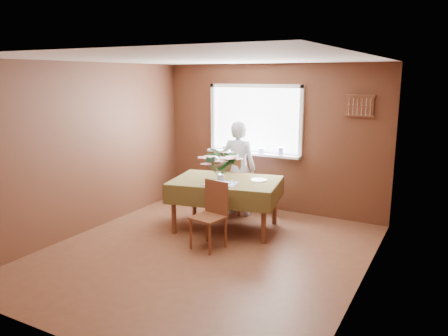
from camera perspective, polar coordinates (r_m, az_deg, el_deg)
The scene contains 15 objects.
floor at distance 5.90m, azimuth -2.60°, elevation -11.03°, with size 4.50×4.50×0.00m, color brown.
ceiling at distance 5.43m, azimuth -2.85°, elevation 14.04°, with size 4.50×4.50×0.00m, color white.
wall_back at distance 7.52m, azimuth 6.20°, elevation 3.87°, with size 4.00×4.00×0.00m, color brown.
wall_front at distance 3.84m, azimuth -20.41°, elevation -4.76°, with size 4.00×4.00×0.00m, color brown.
wall_left at distance 6.77m, azimuth -17.39°, elevation 2.49°, with size 4.50×4.50×0.00m, color brown.
wall_right at distance 4.83m, azimuth 18.06°, elevation -1.24°, with size 4.50×4.50×0.00m, color brown.
window_assembly at distance 7.57m, azimuth 4.01°, elevation 4.82°, with size 1.72×0.20×1.22m.
spoon_rack at distance 7.00m, azimuth 17.34°, elevation 7.75°, with size 0.44×0.05×0.33m.
dining_table at distance 6.57m, azimuth 0.24°, elevation -2.34°, with size 1.77×1.37×0.78m.
chair_far at distance 7.39m, azimuth 1.28°, elevation -1.92°, with size 0.47×0.47×0.97m.
chair_near at distance 5.94m, azimuth -1.61°, elevation -5.69°, with size 0.45×0.45×0.91m.
seated_woman at distance 7.23m, azimuth 1.91°, elevation -0.04°, with size 0.58×0.38×1.59m, color white.
flower_bouquet at distance 6.29m, azimuth -0.44°, elevation 0.62°, with size 0.53×0.53×0.45m.
side_plate at distance 6.53m, azimuth 4.54°, elevation -1.56°, with size 0.25×0.25×0.01m, color white.
table_knife at distance 6.33m, azimuth 1.12°, elevation -1.95°, with size 0.02×0.23×0.00m, color silver.
Camera 1 is at (2.81, -4.64, 2.31)m, focal length 35.00 mm.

